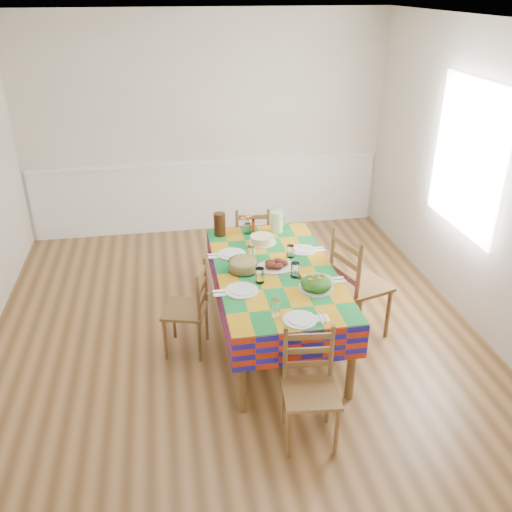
{
  "coord_description": "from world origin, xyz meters",
  "views": [
    {
      "loc": [
        -0.53,
        -4.16,
        2.95
      ],
      "look_at": [
        0.18,
        -0.08,
        0.85
      ],
      "focal_mm": 38.0,
      "sensor_mm": 36.0,
      "label": 1
    }
  ],
  "objects_px": {
    "tea_pitcher": "(220,224)",
    "chair_far": "(252,243)",
    "meat_platter": "(276,265)",
    "chair_left": "(189,310)",
    "chair_near": "(310,389)",
    "dining_table": "(275,278)",
    "green_pitcher": "(277,222)",
    "chair_right": "(357,285)"
  },
  "relations": [
    {
      "from": "green_pitcher",
      "to": "chair_near",
      "type": "relative_size",
      "value": 0.24
    },
    {
      "from": "green_pitcher",
      "to": "chair_near",
      "type": "bearing_deg",
      "value": -95.01
    },
    {
      "from": "tea_pitcher",
      "to": "chair_far",
      "type": "xyz_separation_m",
      "value": [
        0.38,
        0.4,
        -0.42
      ]
    },
    {
      "from": "chair_near",
      "to": "meat_platter",
      "type": "bearing_deg",
      "value": 95.43
    },
    {
      "from": "chair_right",
      "to": "meat_platter",
      "type": "bearing_deg",
      "value": 70.19
    },
    {
      "from": "meat_platter",
      "to": "chair_left",
      "type": "xyz_separation_m",
      "value": [
        -0.77,
        -0.03,
        -0.35
      ]
    },
    {
      "from": "chair_right",
      "to": "green_pitcher",
      "type": "bearing_deg",
      "value": 19.03
    },
    {
      "from": "tea_pitcher",
      "to": "chair_near",
      "type": "xyz_separation_m",
      "value": [
        0.39,
        -1.98,
        -0.42
      ]
    },
    {
      "from": "tea_pitcher",
      "to": "chair_far",
      "type": "distance_m",
      "value": 0.7
    },
    {
      "from": "meat_platter",
      "to": "chair_near",
      "type": "height_order",
      "value": "chair_near"
    },
    {
      "from": "tea_pitcher",
      "to": "chair_far",
      "type": "height_order",
      "value": "tea_pitcher"
    },
    {
      "from": "chair_far",
      "to": "chair_near",
      "type": "bearing_deg",
      "value": 95.35
    },
    {
      "from": "chair_near",
      "to": "chair_left",
      "type": "relative_size",
      "value": 1.02
    },
    {
      "from": "tea_pitcher",
      "to": "chair_right",
      "type": "relative_size",
      "value": 0.22
    },
    {
      "from": "meat_platter",
      "to": "chair_far",
      "type": "bearing_deg",
      "value": 90.7
    },
    {
      "from": "meat_platter",
      "to": "chair_right",
      "type": "bearing_deg",
      "value": -2.8
    },
    {
      "from": "chair_left",
      "to": "meat_platter",
      "type": "bearing_deg",
      "value": 108.22
    },
    {
      "from": "dining_table",
      "to": "meat_platter",
      "type": "xyz_separation_m",
      "value": [
        0.01,
        0.02,
        0.11
      ]
    },
    {
      "from": "dining_table",
      "to": "chair_left",
      "type": "distance_m",
      "value": 0.79
    },
    {
      "from": "chair_left",
      "to": "chair_far",
      "type": "bearing_deg",
      "value": 163.69
    },
    {
      "from": "meat_platter",
      "to": "chair_far",
      "type": "xyz_separation_m",
      "value": [
        -0.01,
        1.17,
        -0.34
      ]
    },
    {
      "from": "meat_platter",
      "to": "tea_pitcher",
      "type": "xyz_separation_m",
      "value": [
        -0.4,
        0.77,
        0.09
      ]
    },
    {
      "from": "chair_left",
      "to": "green_pitcher",
      "type": "bearing_deg",
      "value": 145.8
    },
    {
      "from": "meat_platter",
      "to": "chair_left",
      "type": "height_order",
      "value": "chair_left"
    },
    {
      "from": "chair_right",
      "to": "chair_left",
      "type": "bearing_deg",
      "value": 72.87
    },
    {
      "from": "green_pitcher",
      "to": "tea_pitcher",
      "type": "relative_size",
      "value": 0.93
    },
    {
      "from": "green_pitcher",
      "to": "chair_right",
      "type": "height_order",
      "value": "chair_right"
    },
    {
      "from": "meat_platter",
      "to": "dining_table",
      "type": "bearing_deg",
      "value": -115.8
    },
    {
      "from": "tea_pitcher",
      "to": "chair_near",
      "type": "relative_size",
      "value": 0.26
    },
    {
      "from": "green_pitcher",
      "to": "tea_pitcher",
      "type": "distance_m",
      "value": 0.56
    },
    {
      "from": "tea_pitcher",
      "to": "chair_left",
      "type": "bearing_deg",
      "value": -114.71
    },
    {
      "from": "chair_near",
      "to": "chair_far",
      "type": "distance_m",
      "value": 2.38
    },
    {
      "from": "meat_platter",
      "to": "chair_left",
      "type": "bearing_deg",
      "value": -177.56
    },
    {
      "from": "meat_platter",
      "to": "chair_near",
      "type": "relative_size",
      "value": 0.41
    },
    {
      "from": "meat_platter",
      "to": "green_pitcher",
      "type": "bearing_deg",
      "value": 77.57
    },
    {
      "from": "green_pitcher",
      "to": "chair_far",
      "type": "bearing_deg",
      "value": 113.29
    },
    {
      "from": "chair_left",
      "to": "dining_table",
      "type": "bearing_deg",
      "value": 106.58
    },
    {
      "from": "dining_table",
      "to": "chair_right",
      "type": "bearing_deg",
      "value": -1.07
    },
    {
      "from": "chair_far",
      "to": "chair_left",
      "type": "bearing_deg",
      "value": 63.07
    },
    {
      "from": "chair_far",
      "to": "chair_left",
      "type": "xyz_separation_m",
      "value": [
        -0.75,
        -1.2,
        -0.01
      ]
    },
    {
      "from": "dining_table",
      "to": "green_pitcher",
      "type": "height_order",
      "value": "green_pitcher"
    },
    {
      "from": "dining_table",
      "to": "chair_far",
      "type": "height_order",
      "value": "chair_far"
    }
  ]
}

